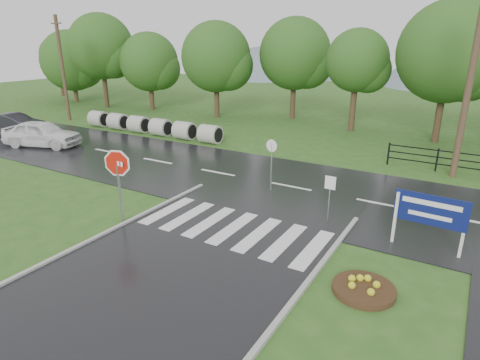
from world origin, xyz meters
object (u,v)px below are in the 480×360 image
Objects in this scene: car_white at (44,146)px; stop_sign at (118,170)px; car_dark at (17,134)px; estate_billboard at (430,213)px; culvert_pipes at (150,126)px.

stop_sign is at bearing -132.48° from car_white.
car_dark is (-4.87, 1.17, 0.00)m from car_white.
car_dark is at bearing 57.24° from car_white.
car_white is 5.01m from car_dark.
estate_billboard reaches higher than car_dark.
car_dark is (-27.44, 3.21, -1.30)m from estate_billboard.
estate_billboard is 0.45× the size of car_white.
culvert_pipes is 15.01m from stop_sign.
stop_sign reaches higher than estate_billboard.
car_white is 1.08× the size of car_dark.
stop_sign is at bearing -50.91° from culvert_pipes.
car_dark is at bearing 159.32° from stop_sign.
culvert_pipes is at bearing -77.78° from car_dark.
stop_sign is at bearing -160.60° from estate_billboard.
stop_sign is at bearing -129.50° from car_dark.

